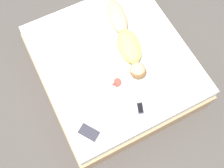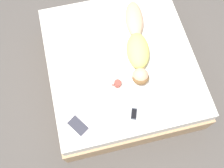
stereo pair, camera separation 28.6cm
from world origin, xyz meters
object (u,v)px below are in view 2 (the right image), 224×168
object	(u,v)px
coffee_mug	(118,84)
cell_phone	(134,114)
person	(137,44)
open_magazine	(84,120)

from	to	relation	value
coffee_mug	cell_phone	size ratio (longest dim) A/B	0.76
person	cell_phone	world-z (taller)	person
person	cell_phone	bearing A→B (deg)	82.96
open_magazine	coffee_mug	world-z (taller)	coffee_mug
person	open_magazine	distance (m)	1.15
open_magazine	coffee_mug	bearing A→B (deg)	-179.47
open_magazine	cell_phone	bearing A→B (deg)	139.30
coffee_mug	cell_phone	bearing A→B (deg)	103.88
person	coffee_mug	size ratio (longest dim) A/B	10.57
open_magazine	cell_phone	size ratio (longest dim) A/B	3.35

